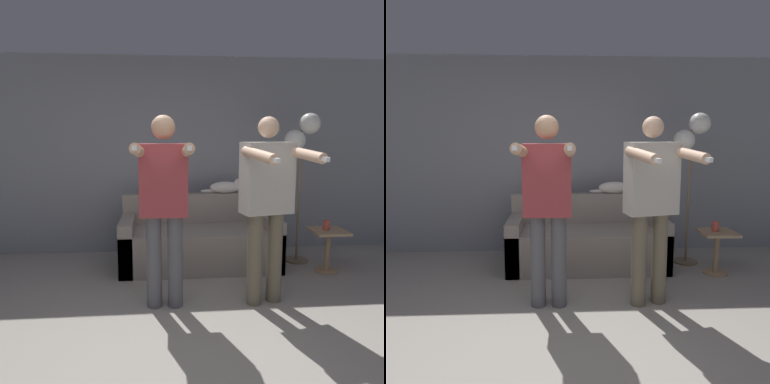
# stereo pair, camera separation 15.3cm
# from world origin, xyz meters

# --- Properties ---
(ground_plane) EXTENTS (16.00, 16.00, 0.00)m
(ground_plane) POSITION_xyz_m (0.00, 0.00, 0.00)
(ground_plane) COLOR gray
(wall_back) EXTENTS (10.00, 0.05, 2.60)m
(wall_back) POSITION_xyz_m (0.00, 2.76, 1.30)
(wall_back) COLOR gray
(wall_back) RESTS_ON ground_plane
(couch) EXTENTS (1.87, 0.82, 0.84)m
(couch) POSITION_xyz_m (0.38, 2.09, 0.29)
(couch) COLOR gray
(couch) RESTS_ON ground_plane
(person_left) EXTENTS (0.51, 0.68, 1.75)m
(person_left) POSITION_xyz_m (-0.06, 0.99, 1.02)
(person_left) COLOR #56565B
(person_left) RESTS_ON ground_plane
(person_right) EXTENTS (0.63, 0.76, 1.74)m
(person_right) POSITION_xyz_m (0.89, 0.99, 1.01)
(person_right) COLOR #6B604C
(person_right) RESTS_ON ground_plane
(cat) EXTENTS (0.54, 0.14, 0.19)m
(cat) POSITION_xyz_m (0.77, 2.39, 0.93)
(cat) COLOR silver
(cat) RESTS_ON couch
(floor_lamp) EXTENTS (0.43, 0.29, 1.84)m
(floor_lamp) POSITION_xyz_m (1.64, 2.14, 1.51)
(floor_lamp) COLOR #756047
(floor_lamp) RESTS_ON ground_plane
(side_table) EXTENTS (0.39, 0.39, 0.50)m
(side_table) POSITION_xyz_m (1.84, 1.74, 0.35)
(side_table) COLOR #A38460
(side_table) RESTS_ON ground_plane
(cup) EXTENTS (0.08, 0.08, 0.11)m
(cup) POSITION_xyz_m (1.82, 1.75, 0.55)
(cup) COLOR #B7473D
(cup) RESTS_ON side_table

